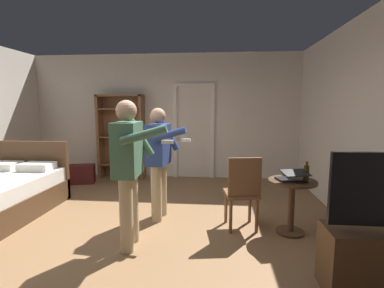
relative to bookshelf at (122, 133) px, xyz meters
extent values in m
plane|color=olive|center=(0.96, -2.87, -1.02)|extent=(6.68, 6.68, 0.00)
cube|color=silver|center=(0.96, 0.22, 0.37)|extent=(6.26, 0.12, 2.79)
cube|color=white|center=(1.21, 0.14, 0.00)|extent=(0.08, 0.08, 2.05)
cube|color=white|center=(2.06, 0.14, 0.00)|extent=(0.08, 0.08, 2.05)
cube|color=white|center=(1.64, 0.14, 1.07)|extent=(0.93, 0.08, 0.08)
cube|color=#4C331E|center=(-1.12, -1.57, -0.51)|extent=(1.37, 0.08, 1.02)
cube|color=white|center=(-1.42, -1.83, -0.39)|extent=(0.50, 0.34, 0.12)
cube|color=white|center=(-0.82, -1.83, -0.39)|extent=(0.50, 0.34, 0.12)
cube|color=brown|center=(-0.49, -0.04, -0.08)|extent=(0.06, 0.32, 1.88)
cube|color=brown|center=(0.49, -0.04, -0.08)|extent=(0.06, 0.32, 1.88)
cube|color=brown|center=(0.00, -0.04, 0.84)|extent=(1.04, 0.32, 0.04)
cube|color=brown|center=(0.00, 0.11, -0.08)|extent=(1.04, 0.02, 1.88)
cube|color=brown|center=(0.00, -0.04, -0.71)|extent=(0.98, 0.32, 0.03)
cylinder|color=#787155|center=(-0.02, -0.04, -0.64)|extent=(0.06, 0.06, 0.11)
cube|color=brown|center=(0.00, -0.04, -0.08)|extent=(0.98, 0.32, 0.03)
cylinder|color=#B46E3E|center=(-0.14, -0.04, 0.00)|extent=(0.08, 0.08, 0.13)
cube|color=brown|center=(0.00, -0.04, 0.55)|extent=(0.98, 0.32, 0.03)
cylinder|color=#505A6D|center=(0.04, -0.04, 0.62)|extent=(0.07, 0.07, 0.12)
cylinder|color=#4C331E|center=(3.14, -2.61, -0.69)|extent=(0.08, 0.08, 0.67)
cylinder|color=#4C331E|center=(3.14, -2.61, -1.01)|extent=(0.36, 0.36, 0.03)
cylinder|color=#4C331E|center=(3.14, -2.61, -0.34)|extent=(0.60, 0.60, 0.03)
cube|color=black|center=(3.11, -2.61, -0.31)|extent=(0.37, 0.30, 0.02)
cube|color=black|center=(3.14, -2.72, -0.20)|extent=(0.36, 0.27, 0.05)
cube|color=navy|center=(3.13, -2.72, -0.20)|extent=(0.32, 0.24, 0.04)
cylinder|color=#352C0E|center=(3.28, -2.69, -0.22)|extent=(0.06, 0.06, 0.21)
cylinder|color=#352C0E|center=(3.28, -2.69, -0.09)|extent=(0.03, 0.03, 0.05)
cylinder|color=brown|center=(2.65, -2.31, -0.80)|extent=(0.04, 0.04, 0.45)
cylinder|color=brown|center=(2.31, -2.36, -0.80)|extent=(0.04, 0.04, 0.45)
cylinder|color=brown|center=(2.70, -2.64, -0.80)|extent=(0.04, 0.04, 0.45)
cylinder|color=brown|center=(2.36, -2.69, -0.80)|extent=(0.04, 0.04, 0.45)
cube|color=brown|center=(2.51, -2.50, -0.55)|extent=(0.48, 0.48, 0.04)
cube|color=brown|center=(2.53, -2.67, -0.28)|extent=(0.42, 0.10, 0.50)
cylinder|color=tan|center=(1.17, -3.01, -0.60)|extent=(0.15, 0.15, 0.85)
cylinder|color=tan|center=(1.19, -3.27, -0.60)|extent=(0.15, 0.15, 0.85)
cube|color=#3F664C|center=(1.18, -3.14, 0.13)|extent=(0.29, 0.48, 0.60)
sphere|color=tan|center=(1.18, -3.14, 0.56)|extent=(0.23, 0.23, 0.23)
cylinder|color=#3F664C|center=(1.25, -2.88, 0.24)|extent=(0.34, 0.11, 0.49)
cylinder|color=#3F664C|center=(1.44, -3.38, 0.32)|extent=(0.50, 0.12, 0.22)
cube|color=white|center=(1.68, -3.39, 0.25)|extent=(0.12, 0.04, 0.04)
cylinder|color=tan|center=(1.36, -2.15, -0.62)|extent=(0.15, 0.15, 0.81)
cylinder|color=tan|center=(1.33, -2.40, -0.62)|extent=(0.15, 0.15, 0.81)
cube|color=navy|center=(1.34, -2.28, 0.07)|extent=(0.31, 0.46, 0.57)
sphere|color=tan|center=(1.34, -2.28, 0.47)|extent=(0.22, 0.22, 0.22)
cylinder|color=navy|center=(1.46, -2.04, 0.17)|extent=(0.33, 0.13, 0.46)
cylinder|color=navy|center=(1.55, -2.54, 0.24)|extent=(0.48, 0.14, 0.21)
cube|color=white|center=(1.78, -2.60, 0.17)|extent=(0.12, 0.05, 0.04)
cube|color=#4C1919|center=(-0.70, -0.60, -0.82)|extent=(0.60, 0.42, 0.40)
camera|label=1|loc=(2.19, -6.17, 0.61)|focal=26.26mm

